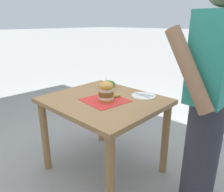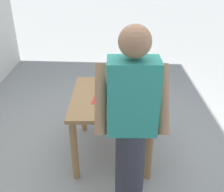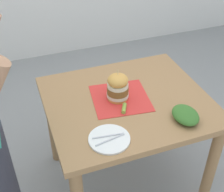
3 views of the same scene
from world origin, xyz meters
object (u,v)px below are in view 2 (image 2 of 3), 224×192
side_plate_with_forks (141,106)px  side_salad (137,84)px  sandwich (110,91)px  diner_across_table (131,131)px  patio_table (112,106)px  pickle_spear (121,97)px

side_plate_with_forks → side_salad: side_salad is taller
sandwich → side_plate_with_forks: (-0.32, 0.17, -0.08)m
sandwich → side_plate_with_forks: size_ratio=0.93×
sandwich → diner_across_table: (-0.17, 0.78, 0.05)m
sandwich → side_plate_with_forks: sandwich is taller
patio_table → side_salad: bearing=-140.7°
side_salad → diner_across_table: (0.13, 1.07, 0.11)m
patio_table → side_salad: size_ratio=5.48×
side_salad → diner_across_table: 1.09m
side_salad → diner_across_table: bearing=82.9°
sandwich → side_plate_with_forks: 0.37m
pickle_spear → side_salad: 0.35m
patio_table → pickle_spear: size_ratio=12.36×
diner_across_table → pickle_spear: bearing=-85.8°
side_plate_with_forks → side_salad: (0.01, -0.45, 0.03)m
pickle_spear → side_plate_with_forks: size_ratio=0.36×
patio_table → sandwich: (0.02, 0.05, 0.22)m
side_plate_with_forks → diner_across_table: diner_across_table is taller
sandwich → side_salad: size_ratio=1.14×
pickle_spear → diner_across_table: bearing=94.2°
side_plate_with_forks → diner_across_table: size_ratio=0.13×
side_plate_with_forks → diner_across_table: bearing=77.0°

